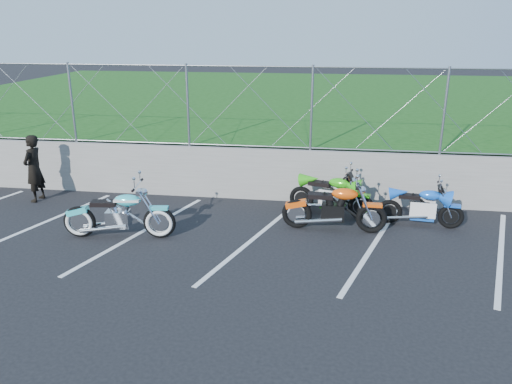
# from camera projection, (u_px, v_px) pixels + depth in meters

# --- Properties ---
(ground) EXTENTS (90.00, 90.00, 0.00)m
(ground) POSITION_uv_depth(u_px,v_px,m) (246.00, 260.00, 9.29)
(ground) COLOR black
(ground) RESTS_ON ground
(retaining_wall) EXTENTS (30.00, 0.22, 1.30)m
(retaining_wall) POSITION_uv_depth(u_px,v_px,m) (269.00, 174.00, 12.37)
(retaining_wall) COLOR slate
(retaining_wall) RESTS_ON ground
(grass_field) EXTENTS (30.00, 20.00, 1.30)m
(grass_field) POSITION_uv_depth(u_px,v_px,m) (296.00, 110.00, 21.75)
(grass_field) COLOR #164512
(grass_field) RESTS_ON ground
(chain_link_fence) EXTENTS (28.00, 0.03, 2.00)m
(chain_link_fence) POSITION_uv_depth(u_px,v_px,m) (269.00, 107.00, 11.85)
(chain_link_fence) COLOR gray
(chain_link_fence) RESTS_ON retaining_wall
(parking_lines) EXTENTS (18.29, 4.31, 0.01)m
(parking_lines) POSITION_uv_depth(u_px,v_px,m) (313.00, 242.00, 10.07)
(parking_lines) COLOR silver
(parking_lines) RESTS_ON ground
(cruiser_turquoise) EXTENTS (2.31, 0.73, 1.15)m
(cruiser_turquoise) POSITION_uv_depth(u_px,v_px,m) (120.00, 216.00, 10.15)
(cruiser_turquoise) COLOR black
(cruiser_turquoise) RESTS_ON ground
(naked_orange) EXTENTS (2.21, 0.75, 1.10)m
(naked_orange) POSITION_uv_depth(u_px,v_px,m) (335.00, 210.00, 10.49)
(naked_orange) COLOR black
(naked_orange) RESTS_ON ground
(sportbike_green) EXTENTS (1.95, 0.76, 1.03)m
(sportbike_green) POSITION_uv_depth(u_px,v_px,m) (332.00, 197.00, 11.37)
(sportbike_green) COLOR black
(sportbike_green) RESTS_ON ground
(sportbike_blue) EXTENTS (1.81, 0.64, 0.94)m
(sportbike_blue) POSITION_uv_depth(u_px,v_px,m) (422.00, 208.00, 10.76)
(sportbike_blue) COLOR black
(sportbike_blue) RESTS_ON ground
(person_standing) EXTENTS (0.43, 0.63, 1.66)m
(person_standing) POSITION_uv_depth(u_px,v_px,m) (34.00, 168.00, 12.20)
(person_standing) COLOR black
(person_standing) RESTS_ON ground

